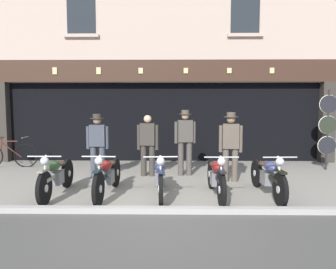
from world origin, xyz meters
TOP-DOWN VIEW (x-y plane):
  - ground at (0.00, -0.98)m, footprint 23.11×22.00m
  - shop_facade at (-0.00, 7.01)m, footprint 11.41×4.42m
  - motorcycle_left at (-2.05, 1.10)m, footprint 0.62×1.94m
  - motorcycle_center_left at (-1.02, 1.13)m, footprint 0.62×2.07m
  - motorcycle_center at (0.04, 1.13)m, footprint 0.62×2.04m
  - motorcycle_center_right at (1.17, 1.05)m, footprint 0.62×1.99m
  - motorcycle_right at (2.22, 1.15)m, footprint 0.62×2.04m
  - salesman_left at (-1.60, 2.76)m, footprint 0.56×0.34m
  - shopkeeper_center at (-0.35, 2.98)m, footprint 0.56×0.26m
  - salesman_right at (0.63, 3.06)m, footprint 0.56×0.33m
  - assistant_far_right at (1.70, 2.40)m, footprint 0.56×0.34m
  - tyre_sign_pole at (4.72, 3.86)m, footprint 0.53×0.06m
  - advert_board_near at (-2.11, 5.40)m, footprint 0.68×0.03m
  - advert_board_far at (-3.34, 5.40)m, footprint 0.76×0.03m
  - leaning_bicycle at (-4.62, 4.10)m, footprint 1.73×0.50m

SIDE VIEW (x-z plane):
  - ground at x=0.00m, z-range -0.13..0.05m
  - leaning_bicycle at x=-4.62m, z-range -0.10..0.85m
  - motorcycle_right at x=2.22m, z-range -0.03..0.87m
  - motorcycle_center at x=0.04m, z-range -0.04..0.88m
  - motorcycle_left at x=-2.05m, z-range -0.04..0.88m
  - motorcycle_center_right at x=1.17m, z-range -0.03..0.88m
  - motorcycle_center_left at x=-1.02m, z-range -0.04..0.88m
  - shopkeeper_center at x=-0.35m, z-range 0.08..1.67m
  - salesman_left at x=-1.60m, z-range 0.09..1.71m
  - assistant_far_right at x=1.70m, z-range 0.09..1.76m
  - salesman_right at x=0.63m, z-range 0.09..1.81m
  - tyre_sign_pole at x=4.72m, z-range 0.13..2.42m
  - shop_facade at x=0.00m, z-range -1.46..4.90m
  - advert_board_near at x=-2.11m, z-range 1.18..2.29m
  - advert_board_far at x=-3.34m, z-range 1.34..2.24m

